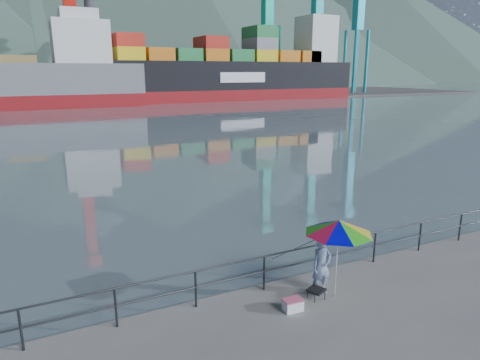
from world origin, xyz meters
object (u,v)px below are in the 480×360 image
object	(u,v)px
container_ship	(240,70)
fisherman	(321,266)
beach_umbrella	(339,227)
cooler_bag	(293,305)

from	to	relation	value
container_ship	fisherman	bearing A→B (deg)	-114.83
beach_umbrella	fisherman	bearing A→B (deg)	125.33
fisherman	container_ship	bearing A→B (deg)	67.06
fisherman	container_ship	world-z (taller)	container_ship
beach_umbrella	container_ship	distance (m)	83.05
container_ship	cooler_bag	bearing A→B (deg)	-115.43
fisherman	cooler_bag	size ratio (longest dim) A/B	3.40
fisherman	beach_umbrella	world-z (taller)	beach_umbrella
beach_umbrella	container_ship	bearing A→B (deg)	65.41
fisherman	cooler_bag	distance (m)	1.40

